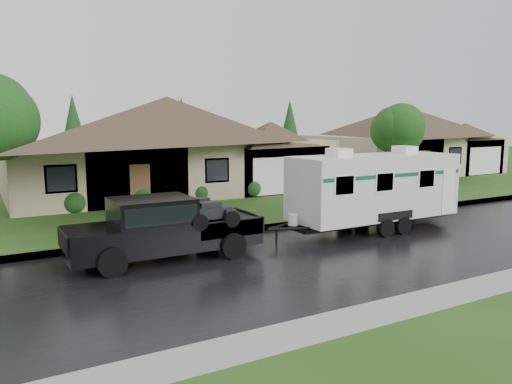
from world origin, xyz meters
The scene contains 10 objects.
ground centered at (0.00, 0.00, 0.00)m, with size 140.00×140.00×0.00m, color #264D18.
road centered at (0.00, -2.00, 0.01)m, with size 140.00×8.00×0.01m, color black.
curb centered at (0.00, 2.25, 0.07)m, with size 140.00×0.50×0.15m, color gray.
lawn centered at (0.00, 15.00, 0.07)m, with size 140.00×26.00×0.15m, color #264D18.
house_main centered at (2.29, 13.84, 3.59)m, with size 19.44×10.80×6.90m.
house_neighbor centered at (22.27, 14.34, 3.32)m, with size 15.12×9.72×6.45m.
tree_right_green centered at (14.03, 7.36, 3.75)m, with size 3.14×3.14×5.20m.
shrub_row centered at (2.00, 9.30, 0.65)m, with size 13.60×1.00×1.00m.
pickup_truck centered at (-3.23, 0.06, 1.07)m, with size 6.01×2.28×2.00m.
travel_trailer centered at (5.58, 0.06, 1.76)m, with size 7.41×2.60×3.32m.
Camera 1 is at (-8.19, -14.71, 4.39)m, focal length 35.00 mm.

